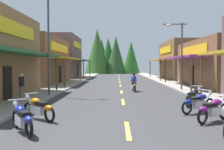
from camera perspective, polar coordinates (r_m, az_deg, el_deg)
name	(u,v)px	position (r m, az deg, el deg)	size (l,w,h in m)	color
ground	(121,87)	(25.22, 1.94, -2.76)	(9.32, 79.17, 0.10)	#38383A
sidewalk_left	(63,86)	(25.78, -11.06, -2.44)	(2.27, 79.17, 0.12)	#9E9991
sidewalk_right	(179,86)	(25.95, 14.86, -2.45)	(2.27, 79.17, 0.12)	#9E9991
centerline_dashes	(120,84)	(28.91, 1.84, -1.99)	(0.16, 54.94, 0.01)	#E0C64C
storefront_left_middle	(27,61)	(30.67, -18.75, 3.06)	(9.56, 11.71, 5.28)	brown
storefront_left_far	(56,57)	(42.91, -12.61, 3.98)	(9.05, 10.23, 6.92)	brown
storefront_right_far	(192,61)	(39.80, 17.56, 3.14)	(9.77, 11.70, 5.63)	brown
streetlamp_left	(52,32)	(17.97, -13.34, 9.54)	(2.01, 0.30, 6.99)	#474C51
streetlamp_right	(178,46)	(21.84, 14.74, 6.31)	(2.01, 0.30, 5.67)	#474C51
motorcycle_parked_right_2	(213,109)	(10.48, 21.91, -7.18)	(1.72, 1.44, 1.04)	black
motorcycle_parked_right_3	(198,102)	(12.10, 18.94, -5.88)	(1.87, 1.21, 1.04)	black
motorcycle_parked_right_4	(194,97)	(14.16, 17.99, -4.68)	(1.39, 1.75, 1.04)	black
motorcycle_parked_left_1	(22,118)	(8.67, -19.68, -9.12)	(1.34, 1.79, 1.04)	black
motorcycle_parked_left_2	(39,108)	(10.46, -16.26, -7.12)	(1.70, 1.45, 1.04)	black
rider_cruising_lead	(134,83)	(20.77, 4.95, -1.91)	(0.60, 2.14, 1.57)	black
pedestrian_waiting	(22,85)	(16.12, -19.78, -2.07)	(0.30, 0.57, 1.71)	#726659
treeline_backdrop	(108,54)	(63.10, -0.94, 4.68)	(13.76, 9.16, 10.98)	#325E23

